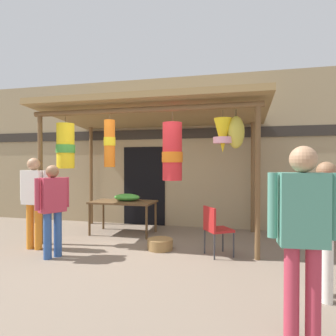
{
  "coord_description": "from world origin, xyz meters",
  "views": [
    {
      "loc": [
        1.87,
        -5.19,
        1.57
      ],
      "look_at": [
        0.32,
        1.14,
        1.48
      ],
      "focal_mm": 31.9,
      "sensor_mm": 36.0,
      "label": 1
    }
  ],
  "objects": [
    {
      "name": "wicker_basket_by_table",
      "position": [
        0.44,
        0.06,
        0.1
      ],
      "size": [
        0.47,
        0.47,
        0.19
      ],
      "primitive_type": "cylinder",
      "color": "olive",
      "rests_on": "ground_plane"
    },
    {
      "name": "vendor_in_orange",
      "position": [
        2.83,
        -1.42,
        0.94
      ],
      "size": [
        0.25,
        0.59,
        1.6
      ],
      "color": "silver",
      "rests_on": "ground_plane"
    },
    {
      "name": "ground_plane",
      "position": [
        0.0,
        0.0,
        0.0
      ],
      "size": [
        30.0,
        30.0,
        0.0
      ],
      "primitive_type": "plane",
      "color": "#756656"
    },
    {
      "name": "shopper_by_bananas",
      "position": [
        -1.82,
        -0.46,
        0.99
      ],
      "size": [
        0.59,
        0.24,
        1.68
      ],
      "color": "orange",
      "rests_on": "ground_plane"
    },
    {
      "name": "market_stall_canopy",
      "position": [
        0.12,
        0.7,
        2.44
      ],
      "size": [
        4.58,
        2.53,
        2.82
      ],
      "color": "brown",
      "rests_on": "ground_plane"
    },
    {
      "name": "folding_chair",
      "position": [
        1.45,
        -0.09,
        0.5
      ],
      "size": [
        0.55,
        0.55,
        0.84
      ],
      "color": "#AD1E1E",
      "rests_on": "ground_plane"
    },
    {
      "name": "customer_foreground",
      "position": [
        -1.18,
        -0.83,
        0.91
      ],
      "size": [
        0.38,
        0.53,
        1.55
      ],
      "color": "#2D5193",
      "rests_on": "ground_plane"
    },
    {
      "name": "display_table",
      "position": [
        -0.68,
        1.04,
        0.66
      ],
      "size": [
        1.41,
        0.78,
        0.73
      ],
      "color": "brown",
      "rests_on": "ground_plane"
    },
    {
      "name": "flower_heap_on_table",
      "position": [
        -0.61,
        1.11,
        0.81
      ],
      "size": [
        0.59,
        0.41,
        0.16
      ],
      "color": "green",
      "rests_on": "display_table"
    },
    {
      "name": "shop_facade",
      "position": [
        -0.0,
        2.25,
        1.87
      ],
      "size": [
        12.74,
        0.29,
        3.74
      ],
      "color": "#9E8966",
      "rests_on": "ground_plane"
    },
    {
      "name": "passerby_at_right",
      "position": [
        2.4,
        -2.39,
        1.03
      ],
      "size": [
        0.59,
        0.25,
        1.73
      ],
      "color": "#B23347",
      "rests_on": "ground_plane"
    }
  ]
}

